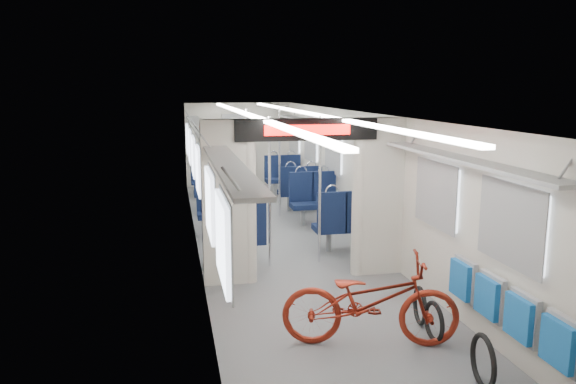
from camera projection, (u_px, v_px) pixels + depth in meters
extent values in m
plane|color=#515456|center=(279.00, 241.00, 10.08)|extent=(12.00, 12.00, 0.00)
cube|color=beige|center=(195.00, 181.00, 9.58)|extent=(0.02, 12.00, 2.30)
cube|color=beige|center=(357.00, 175.00, 10.16)|extent=(0.02, 12.00, 2.30)
cube|color=beige|center=(238.00, 144.00, 15.64)|extent=(2.90, 0.02, 2.30)
cube|color=beige|center=(433.00, 306.00, 4.10)|extent=(2.90, 0.02, 2.30)
cube|color=silver|center=(278.00, 112.00, 9.66)|extent=(2.90, 12.00, 0.02)
cube|color=white|center=(247.00, 114.00, 9.55)|extent=(0.12, 11.40, 0.04)
cube|color=white|center=(309.00, 114.00, 9.77)|extent=(0.12, 11.40, 0.04)
cube|color=beige|center=(226.00, 214.00, 7.75)|extent=(0.65, 0.18, 2.00)
cube|color=beige|center=(380.00, 207.00, 8.20)|extent=(0.65, 0.18, 2.00)
cube|color=beige|center=(305.00, 129.00, 7.76)|extent=(2.90, 0.18, 0.30)
cylinder|color=beige|center=(249.00, 213.00, 7.81)|extent=(0.20, 0.20, 2.00)
cylinder|color=beige|center=(359.00, 208.00, 8.13)|extent=(0.20, 0.20, 2.00)
cube|color=black|center=(307.00, 130.00, 7.66)|extent=(2.00, 0.03, 0.30)
cube|color=#FF0C07|center=(308.00, 130.00, 7.63)|extent=(1.20, 0.02, 0.14)
cube|color=silver|center=(222.00, 240.00, 4.92)|extent=(0.04, 1.00, 0.75)
cube|color=silver|center=(513.00, 225.00, 5.49)|extent=(0.04, 1.00, 0.75)
cube|color=silver|center=(210.00, 204.00, 6.46)|extent=(0.04, 1.00, 0.75)
cube|color=silver|center=(438.00, 194.00, 7.03)|extent=(0.04, 1.00, 0.75)
cube|color=silver|center=(198.00, 170.00, 9.06)|extent=(0.04, 1.00, 0.75)
cube|color=silver|center=(365.00, 165.00, 9.63)|extent=(0.04, 1.00, 0.75)
cube|color=silver|center=(193.00, 156.00, 10.89)|extent=(0.04, 1.00, 0.75)
cube|color=silver|center=(334.00, 153.00, 11.46)|extent=(0.04, 1.00, 0.75)
cube|color=silver|center=(190.00, 146.00, 12.71)|extent=(0.04, 1.00, 0.75)
cube|color=silver|center=(311.00, 144.00, 13.28)|extent=(0.04, 1.00, 0.75)
cube|color=silver|center=(187.00, 139.00, 14.45)|extent=(0.04, 1.00, 0.75)
cube|color=silver|center=(295.00, 137.00, 15.02)|extent=(0.04, 1.00, 0.75)
cube|color=gray|center=(229.00, 166.00, 5.62)|extent=(0.30, 3.60, 0.04)
cube|color=gray|center=(461.00, 159.00, 6.13)|extent=(0.30, 3.60, 0.04)
cube|color=gray|center=(199.00, 126.00, 11.39)|extent=(0.30, 7.60, 0.04)
cube|color=gray|center=(320.00, 124.00, 11.90)|extent=(0.30, 7.60, 0.04)
cube|color=gray|center=(239.00, 150.00, 15.61)|extent=(0.90, 0.05, 2.00)
imported|color=maroon|center=(370.00, 301.00, 5.95)|extent=(1.98, 1.10, 0.99)
cube|color=gray|center=(563.00, 343.00, 4.77)|extent=(0.06, 0.42, 0.48)
cube|color=#10529A|center=(557.00, 344.00, 4.76)|extent=(0.06, 0.39, 0.41)
cube|color=gray|center=(524.00, 318.00, 5.30)|extent=(0.06, 0.42, 0.48)
cube|color=#10529A|center=(518.00, 318.00, 5.29)|extent=(0.06, 0.39, 0.41)
cube|color=gray|center=(492.00, 297.00, 5.83)|extent=(0.06, 0.42, 0.48)
cube|color=#10529A|center=(487.00, 297.00, 5.82)|extent=(0.06, 0.39, 0.41)
cube|color=gray|center=(465.00, 279.00, 6.36)|extent=(0.06, 0.42, 0.48)
cube|color=#10529A|center=(460.00, 280.00, 6.35)|extent=(0.06, 0.39, 0.41)
torus|color=black|center=(483.00, 364.00, 5.13)|extent=(0.12, 0.52, 0.52)
torus|color=black|center=(434.00, 324.00, 6.08)|extent=(0.05, 0.45, 0.45)
torus|color=black|center=(420.00, 308.00, 6.51)|extent=(0.12, 0.46, 0.46)
cube|color=black|center=(249.00, 239.00, 8.71)|extent=(0.48, 0.45, 0.10)
cylinder|color=gray|center=(249.00, 253.00, 8.75)|extent=(0.10, 0.10, 0.35)
cube|color=black|center=(250.00, 220.00, 8.47)|extent=(0.48, 0.09, 0.59)
torus|color=silver|center=(250.00, 201.00, 8.42)|extent=(0.24, 0.03, 0.24)
cube|color=black|center=(236.00, 214.00, 10.46)|extent=(0.48, 0.45, 0.10)
cylinder|color=gray|center=(236.00, 225.00, 10.50)|extent=(0.10, 0.10, 0.35)
cube|color=black|center=(234.00, 194.00, 10.57)|extent=(0.48, 0.09, 0.59)
torus|color=silver|center=(234.00, 178.00, 10.51)|extent=(0.24, 0.03, 0.24)
cube|color=black|center=(219.00, 241.00, 8.62)|extent=(0.48, 0.45, 0.10)
cylinder|color=gray|center=(219.00, 255.00, 8.66)|extent=(0.10, 0.10, 0.35)
cube|color=black|center=(219.00, 222.00, 8.38)|extent=(0.48, 0.09, 0.59)
torus|color=silver|center=(219.00, 203.00, 8.32)|extent=(0.24, 0.03, 0.24)
cube|color=black|center=(210.00, 215.00, 10.36)|extent=(0.48, 0.45, 0.10)
cylinder|color=gray|center=(211.00, 227.00, 10.40)|extent=(0.10, 0.10, 0.35)
cube|color=black|center=(209.00, 195.00, 10.47)|extent=(0.48, 0.09, 0.59)
torus|color=silver|center=(209.00, 179.00, 10.42)|extent=(0.24, 0.03, 0.24)
cube|color=black|center=(329.00, 228.00, 9.38)|extent=(0.49, 0.46, 0.10)
cylinder|color=gray|center=(329.00, 241.00, 9.43)|extent=(0.10, 0.10, 0.35)
cube|color=black|center=(332.00, 210.00, 9.14)|extent=(0.49, 0.09, 0.60)
torus|color=silver|center=(332.00, 192.00, 9.09)|extent=(0.25, 0.03, 0.25)
cube|color=black|center=(303.00, 206.00, 11.17)|extent=(0.49, 0.46, 0.10)
cylinder|color=gray|center=(303.00, 217.00, 11.21)|extent=(0.10, 0.10, 0.35)
cube|color=black|center=(301.00, 187.00, 11.28)|extent=(0.49, 0.09, 0.60)
torus|color=silver|center=(301.00, 172.00, 11.23)|extent=(0.25, 0.03, 0.25)
cube|color=black|center=(355.00, 227.00, 9.48)|extent=(0.49, 0.46, 0.10)
cylinder|color=gray|center=(355.00, 240.00, 9.52)|extent=(0.10, 0.10, 0.35)
cube|color=black|center=(360.00, 209.00, 9.24)|extent=(0.49, 0.09, 0.60)
torus|color=silver|center=(360.00, 191.00, 9.18)|extent=(0.25, 0.03, 0.25)
cube|color=black|center=(326.00, 205.00, 11.26)|extent=(0.49, 0.46, 0.10)
cylinder|color=gray|center=(326.00, 215.00, 11.31)|extent=(0.10, 0.10, 0.35)
cube|color=black|center=(324.00, 186.00, 11.38)|extent=(0.49, 0.09, 0.60)
torus|color=silver|center=(324.00, 171.00, 11.32)|extent=(0.25, 0.03, 0.25)
cube|color=black|center=(225.00, 193.00, 12.50)|extent=(0.43, 0.40, 0.10)
cylinder|color=gray|center=(225.00, 203.00, 12.55)|extent=(0.10, 0.10, 0.35)
cube|color=black|center=(225.00, 180.00, 12.29)|extent=(0.43, 0.08, 0.52)
torus|color=silver|center=(225.00, 169.00, 12.24)|extent=(0.22, 0.03, 0.22)
cube|color=black|center=(219.00, 181.00, 14.06)|extent=(0.43, 0.40, 0.10)
cylinder|color=gray|center=(219.00, 190.00, 14.10)|extent=(0.10, 0.10, 0.35)
cube|color=black|center=(218.00, 168.00, 14.16)|extent=(0.43, 0.08, 0.52)
torus|color=silver|center=(218.00, 158.00, 14.11)|extent=(0.22, 0.03, 0.22)
cube|color=black|center=(204.00, 194.00, 12.41)|extent=(0.43, 0.40, 0.10)
cylinder|color=gray|center=(204.00, 204.00, 12.45)|extent=(0.10, 0.10, 0.35)
cube|color=black|center=(204.00, 181.00, 12.20)|extent=(0.43, 0.08, 0.52)
torus|color=silver|center=(203.00, 169.00, 12.15)|extent=(0.22, 0.03, 0.22)
cube|color=black|center=(200.00, 182.00, 13.97)|extent=(0.43, 0.40, 0.10)
cylinder|color=gray|center=(200.00, 191.00, 14.01)|extent=(0.10, 0.10, 0.35)
cube|color=black|center=(199.00, 169.00, 14.06)|extent=(0.43, 0.08, 0.52)
torus|color=silver|center=(199.00, 158.00, 14.02)|extent=(0.22, 0.03, 0.22)
cube|color=black|center=(289.00, 193.00, 12.50)|extent=(0.46, 0.43, 0.10)
cylinder|color=gray|center=(289.00, 203.00, 12.54)|extent=(0.10, 0.10, 0.35)
cube|color=black|center=(291.00, 179.00, 12.27)|extent=(0.46, 0.08, 0.57)
torus|color=silver|center=(291.00, 167.00, 12.21)|extent=(0.23, 0.03, 0.23)
cube|color=black|center=(275.00, 180.00, 14.18)|extent=(0.46, 0.43, 0.10)
cylinder|color=gray|center=(275.00, 189.00, 14.23)|extent=(0.10, 0.10, 0.35)
cube|color=black|center=(273.00, 166.00, 14.29)|extent=(0.46, 0.08, 0.57)
torus|color=silver|center=(273.00, 155.00, 14.24)|extent=(0.23, 0.03, 0.23)
cube|color=black|center=(309.00, 192.00, 12.59)|extent=(0.46, 0.43, 0.10)
cylinder|color=gray|center=(309.00, 202.00, 12.63)|extent=(0.10, 0.10, 0.35)
cube|color=black|center=(312.00, 179.00, 12.36)|extent=(0.46, 0.08, 0.57)
torus|color=silver|center=(312.00, 166.00, 12.31)|extent=(0.23, 0.03, 0.23)
cube|color=black|center=(293.00, 180.00, 14.28)|extent=(0.46, 0.43, 0.10)
cylinder|color=gray|center=(293.00, 188.00, 14.32)|extent=(0.10, 0.10, 0.35)
cube|color=black|center=(292.00, 166.00, 14.38)|extent=(0.46, 0.08, 0.57)
torus|color=silver|center=(292.00, 155.00, 14.33)|extent=(0.23, 0.03, 0.23)
cylinder|color=silver|center=(270.00, 193.00, 8.47)|extent=(0.04, 0.04, 2.30)
cylinder|color=silver|center=(320.00, 191.00, 8.67)|extent=(0.04, 0.04, 2.30)
cylinder|color=silver|center=(247.00, 167.00, 11.27)|extent=(0.04, 0.04, 2.30)
cylinder|color=silver|center=(279.00, 163.00, 11.81)|extent=(0.04, 0.04, 2.30)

